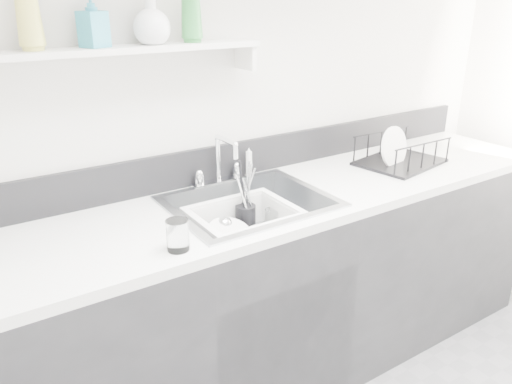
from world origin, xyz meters
TOP-DOWN VIEW (x-y plane):
  - room_shell at (0.00, 0.39)m, footprint 3.50×3.00m
  - counter_run at (0.00, 1.19)m, footprint 3.20×0.62m
  - backsplash at (0.00, 1.49)m, footprint 3.20×0.02m
  - sink at (0.00, 1.19)m, footprint 0.64×0.52m
  - faucet at (0.00, 1.44)m, footprint 0.26×0.18m
  - side_sprayer at (0.16, 1.44)m, footprint 0.03×0.03m
  - wall_shelf at (-0.35, 1.42)m, footprint 1.00×0.16m
  - wash_tub at (-0.05, 1.15)m, footprint 0.49×0.44m
  - plate_stack at (-0.10, 1.16)m, footprint 0.23×0.22m
  - utensil_cup at (0.02, 1.26)m, footprint 0.09×0.09m
  - ladle at (-0.06, 1.17)m, footprint 0.22×0.29m
  - tumbler_in_tub at (0.11, 1.19)m, footprint 0.07×0.07m
  - tumbler_counter at (-0.41, 0.98)m, footprint 0.09×0.09m
  - dish_rack at (0.89, 1.20)m, footprint 0.46×0.37m
  - bowl_small at (0.10, 1.12)m, footprint 0.14×0.14m
  - soap_bottle_a at (-0.68, 1.42)m, footprint 0.10×0.10m
  - soap_bottle_b at (-0.48, 1.42)m, footprint 0.11×0.11m
  - soap_bottle_c at (-0.27, 1.41)m, footprint 0.15×0.15m
  - soap_bottle_d at (-0.11, 1.41)m, footprint 0.11×0.11m

SIDE VIEW (x-z plane):
  - counter_run at x=0.00m, z-range 0.00..0.92m
  - bowl_small at x=0.10m, z-range 0.77..0.80m
  - plate_stack at x=-0.10m, z-range 0.75..0.84m
  - ladle at x=-0.06m, z-range 0.77..0.85m
  - tumbler_in_tub at x=0.11m, z-range 0.77..0.86m
  - utensil_cup at x=0.02m, z-range 0.68..0.97m
  - sink at x=0.00m, z-range 0.73..0.93m
  - wash_tub at x=-0.05m, z-range 0.75..0.91m
  - tumbler_counter at x=-0.41m, z-range 0.92..1.03m
  - faucet at x=0.00m, z-range 0.87..1.09m
  - side_sprayer at x=0.16m, z-range 0.92..1.06m
  - dish_rack at x=0.89m, z-range 0.92..1.06m
  - backsplash at x=0.00m, z-range 0.92..1.08m
  - wall_shelf at x=-0.35m, z-range 1.45..1.57m
  - soap_bottle_c at x=-0.27m, z-range 1.53..1.70m
  - soap_bottle_b at x=-0.48m, z-range 1.53..1.71m
  - soap_bottle_d at x=-0.11m, z-range 1.53..1.75m
  - soap_bottle_a at x=-0.68m, z-range 1.53..1.75m
  - room_shell at x=0.00m, z-range 0.38..2.98m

